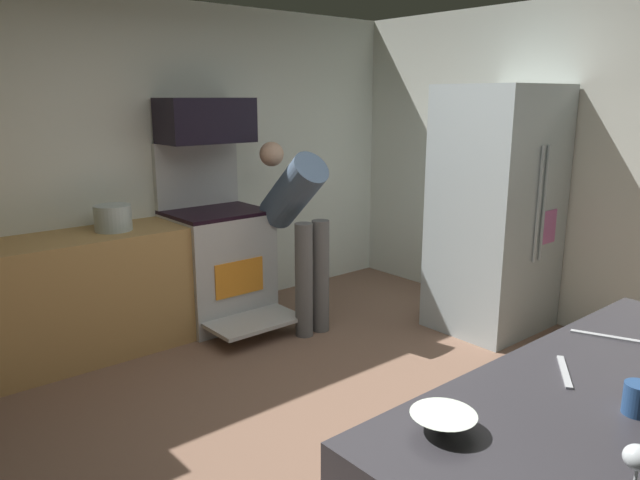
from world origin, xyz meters
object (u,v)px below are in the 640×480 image
person_cook (298,219)px  mixing_bowl_large (443,422)px  microwave (206,120)px  wine_glass_mid (638,461)px  stock_pot (113,218)px  oven_range (218,263)px  refrigerator (496,210)px  mug_coffee (638,399)px

person_cook → mixing_bowl_large: bearing=-120.4°
microwave → mixing_bowl_large: (-1.16, -3.34, -0.74)m
wine_glass_mid → stock_pot: size_ratio=0.62×
oven_range → wine_glass_mid: bearing=-106.1°
oven_range → person_cook: (0.42, -0.55, 0.40)m
oven_range → person_cook: person_cook is taller
microwave → wine_glass_mid: 4.05m
refrigerator → wine_glass_mid: bearing=-141.0°
person_cook → stock_pot: 1.39m
stock_pot → microwave: bearing=5.4°
microwave → wine_glass_mid: bearing=-105.7°
mixing_bowl_large → oven_range: bearing=70.4°
refrigerator → wine_glass_mid: size_ratio=11.83×
wine_glass_mid → mug_coffee: 0.50m
refrigerator → stock_pot: 2.94m
refrigerator → microwave: bearing=135.2°
refrigerator → mug_coffee: size_ratio=19.53×
wine_glass_mid → oven_range: bearing=73.9°
oven_range → microwave: 1.17m
wine_glass_mid → stock_pot: (0.23, 3.77, -0.03)m
microwave → refrigerator: size_ratio=0.38×
microwave → person_cook: bearing=-56.9°
stock_pot → wine_glass_mid: bearing=-93.6°
oven_range → mixing_bowl_large: bearing=-109.6°
oven_range → stock_pot: (-0.85, 0.02, 0.49)m
wine_glass_mid → mug_coffee: (0.46, 0.18, -0.07)m
mixing_bowl_large → refrigerator: bearing=31.3°
refrigerator → stock_pot: (-2.50, 1.56, 0.02)m
mixing_bowl_large → stock_pot: size_ratio=0.74×
person_cook → stock_pot: (-1.27, 0.57, 0.09)m
oven_range → mixing_bowl_large: (-1.16, -3.25, 0.42)m
microwave → person_cook: 1.08m
mug_coffee → refrigerator: bearing=41.8°
wine_glass_mid → mug_coffee: size_ratio=1.65×
microwave → mixing_bowl_large: bearing=-109.1°
mug_coffee → stock_pot: size_ratio=0.37×
person_cook → refrigerator: bearing=-38.8°
microwave → mixing_bowl_large: 3.61m
oven_range → mug_coffee: 3.65m
mixing_bowl_large → mug_coffee: size_ratio=1.97×
person_cook → mug_coffee: person_cook is taller
person_cook → wine_glass_mid: bearing=-115.2°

